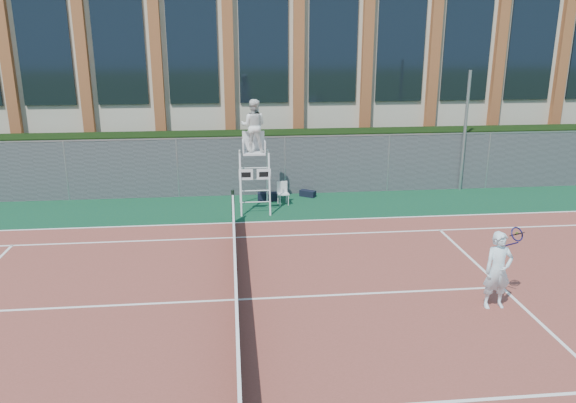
{
  "coord_description": "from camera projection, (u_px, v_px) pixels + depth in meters",
  "views": [
    {
      "loc": [
        -0.02,
        -11.77,
        5.93
      ],
      "look_at": [
        1.51,
        3.0,
        1.45
      ],
      "focal_mm": 35.0,
      "sensor_mm": 36.0,
      "label": 1
    }
  ],
  "objects": [
    {
      "name": "fence",
      "position": [
        232.0,
        167.0,
        20.99
      ],
      "size": [
        40.0,
        0.06,
        2.2
      ],
      "primitive_type": null,
      "color": "#595E60",
      "rests_on": "ground"
    },
    {
      "name": "tennis_net",
      "position": [
        236.0,
        280.0,
        12.77
      ],
      "size": [
        0.1,
        11.3,
        1.1
      ],
      "color": "black",
      "rests_on": "ground"
    },
    {
      "name": "hedge",
      "position": [
        232.0,
        160.0,
        22.13
      ],
      "size": [
        40.0,
        1.4,
        2.2
      ],
      "primitive_type": "cube",
      "color": "black",
      "rests_on": "ground"
    },
    {
      "name": "sports_bag_near",
      "position": [
        268.0,
        197.0,
        20.58
      ],
      "size": [
        0.74,
        0.35,
        0.3
      ],
      "primitive_type": "cube",
      "rotation": [
        0.0,
        0.0,
        -0.09
      ],
      "color": "black",
      "rests_on": "apron"
    },
    {
      "name": "plastic_chair",
      "position": [
        283.0,
        191.0,
        20.1
      ],
      "size": [
        0.43,
        0.43,
        0.82
      ],
      "color": "silver",
      "rests_on": "apron"
    },
    {
      "name": "umpire_chair",
      "position": [
        253.0,
        129.0,
        18.9
      ],
      "size": [
        1.08,
        1.66,
        3.86
      ],
      "color": "white",
      "rests_on": "ground"
    },
    {
      "name": "ground",
      "position": [
        236.0,
        301.0,
        12.93
      ],
      "size": [
        120.0,
        120.0,
        0.0
      ],
      "primitive_type": "plane",
      "color": "#233814"
    },
    {
      "name": "sports_bag_far",
      "position": [
        308.0,
        193.0,
        21.1
      ],
      "size": [
        0.63,
        0.55,
        0.24
      ],
      "primitive_type": "cube",
      "rotation": [
        0.0,
        0.0,
        -0.61
      ],
      "color": "black",
      "rests_on": "apron"
    },
    {
      "name": "apron",
      "position": [
        236.0,
        282.0,
        13.88
      ],
      "size": [
        36.0,
        20.0,
        0.01
      ],
      "primitive_type": "cube",
      "color": "#0D3D2C",
      "rests_on": "ground"
    },
    {
      "name": "steel_pole",
      "position": [
        465.0,
        132.0,
        21.43
      ],
      "size": [
        0.12,
        0.12,
        4.6
      ],
      "primitive_type": "cylinder",
      "color": "#9EA0A5",
      "rests_on": "ground"
    },
    {
      "name": "tennis_player",
      "position": [
        498.0,
        270.0,
        12.34
      ],
      "size": [
        0.99,
        0.68,
        1.78
      ],
      "color": "white",
      "rests_on": "tennis_court"
    },
    {
      "name": "building",
      "position": [
        229.0,
        69.0,
        28.82
      ],
      "size": [
        45.0,
        10.6,
        8.22
      ],
      "color": "beige",
      "rests_on": "ground"
    },
    {
      "name": "tennis_court",
      "position": [
        236.0,
        300.0,
        12.92
      ],
      "size": [
        23.77,
        10.97,
        0.02
      ],
      "primitive_type": "cube",
      "color": "brown",
      "rests_on": "apron"
    }
  ]
}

